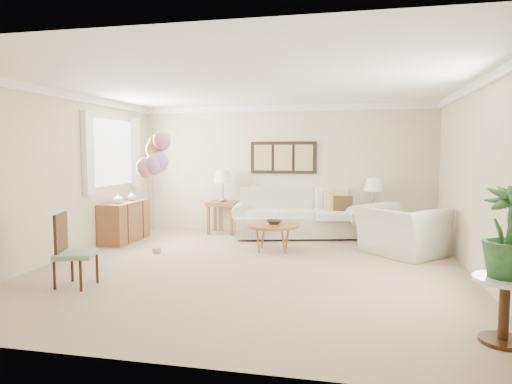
% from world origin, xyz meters
% --- Properties ---
extents(ground_plane, '(6.00, 6.00, 0.00)m').
position_xyz_m(ground_plane, '(0.00, 0.00, 0.00)').
color(ground_plane, tan).
extents(room_shell, '(6.04, 6.04, 2.60)m').
position_xyz_m(room_shell, '(-0.11, 0.09, 1.63)').
color(room_shell, beige).
rests_on(room_shell, ground).
extents(wall_art_triptych, '(1.35, 0.06, 0.65)m').
position_xyz_m(wall_art_triptych, '(0.00, 2.96, 1.55)').
color(wall_art_triptych, black).
rests_on(wall_art_triptych, ground).
extents(sofa, '(2.81, 1.51, 0.95)m').
position_xyz_m(sofa, '(0.31, 2.66, 0.38)').
color(sofa, beige).
rests_on(sofa, ground).
extents(end_table_left, '(0.60, 0.55, 0.66)m').
position_xyz_m(end_table_left, '(-1.20, 2.69, 0.55)').
color(end_table_left, brown).
rests_on(end_table_left, ground).
extents(end_table_right, '(0.50, 0.45, 0.54)m').
position_xyz_m(end_table_right, '(1.78, 2.77, 0.45)').
color(end_table_right, brown).
rests_on(end_table_right, ground).
extents(lamp_left, '(0.36, 0.36, 0.64)m').
position_xyz_m(lamp_left, '(-1.20, 2.69, 1.14)').
color(lamp_left, gray).
rests_on(lamp_left, end_table_left).
extents(lamp_right, '(0.36, 0.36, 0.63)m').
position_xyz_m(lamp_right, '(1.78, 2.77, 1.02)').
color(lamp_right, gray).
rests_on(lamp_right, end_table_right).
extents(coffee_table, '(0.90, 0.90, 0.46)m').
position_xyz_m(coffee_table, '(0.09, 1.26, 0.42)').
color(coffee_table, brown).
rests_on(coffee_table, ground).
extents(decor_bowl, '(0.29, 0.29, 0.07)m').
position_xyz_m(decor_bowl, '(0.11, 1.27, 0.49)').
color(decor_bowl, '#2A241D').
rests_on(decor_bowl, coffee_table).
extents(armchair, '(1.61, 1.61, 0.79)m').
position_xyz_m(armchair, '(2.17, 1.40, 0.40)').
color(armchair, beige).
rests_on(armchair, ground).
extents(side_table, '(0.54, 0.54, 0.58)m').
position_xyz_m(side_table, '(2.71, -1.99, 0.44)').
color(side_table, silver).
rests_on(side_table, ground).
extents(potted_plant, '(0.55, 0.55, 0.79)m').
position_xyz_m(potted_plant, '(2.71, -1.99, 0.97)').
color(potted_plant, '#1A4619').
rests_on(potted_plant, side_table).
extents(accent_chair, '(0.56, 0.56, 0.91)m').
position_xyz_m(accent_chair, '(-2.00, -1.27, 0.47)').
color(accent_chair, gray).
rests_on(accent_chair, ground).
extents(credenza, '(0.46, 1.20, 0.74)m').
position_xyz_m(credenza, '(-2.76, 1.50, 0.37)').
color(credenza, brown).
rests_on(credenza, ground).
extents(vase_white, '(0.21, 0.21, 0.18)m').
position_xyz_m(vase_white, '(-2.74, 1.25, 0.83)').
color(vase_white, white).
rests_on(vase_white, credenza).
extents(vase_sage, '(0.17, 0.17, 0.17)m').
position_xyz_m(vase_sage, '(-2.74, 1.76, 0.83)').
color(vase_sage, beige).
rests_on(vase_sage, credenza).
extents(balloon_cluster, '(0.52, 0.52, 2.01)m').
position_xyz_m(balloon_cluster, '(-1.75, 0.70, 1.61)').
color(balloon_cluster, gray).
rests_on(balloon_cluster, ground).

